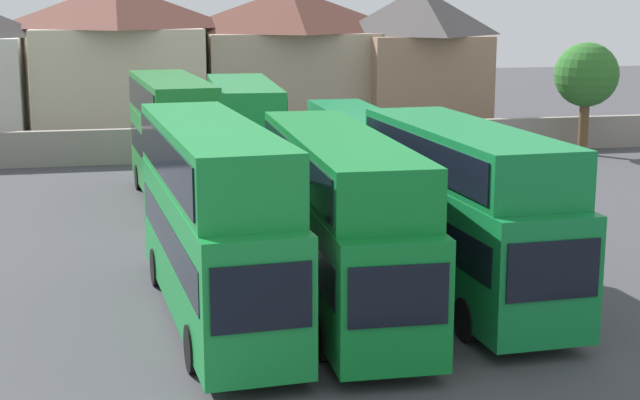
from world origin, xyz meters
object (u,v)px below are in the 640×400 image
bus_4 (172,133)px  tree_left_of_lot (586,76)px  bus_2 (339,212)px  bus_6 (359,146)px  house_terrace_centre (118,60)px  house_terrace_far_right (418,58)px  bus_3 (463,203)px  house_terrace_right (291,59)px  bus_1 (212,211)px  bus_5 (244,134)px

bus_4 → tree_left_of_lot: 23.98m
bus_2 → bus_6: bearing=165.1°
house_terrace_centre → house_terrace_far_right: 18.61m
bus_6 → tree_left_of_lot: 16.55m
house_terrace_far_right → bus_4: bearing=-131.0°
bus_2 → tree_left_of_lot: 30.07m
bus_2 → house_terrace_centre: (-5.44, 35.27, 2.03)m
bus_3 → house_terrace_centre: 36.40m
bus_6 → bus_3: bearing=-2.8°
bus_2 → bus_3: bearing=92.1°
bus_2 → bus_6: (4.52, 15.58, -0.67)m
bus_4 → house_terrace_right: bearing=152.8°
bus_2 → bus_1: bearing=-85.3°
bus_4 → bus_6: bearing=89.1°
bus_4 → house_terrace_right: size_ratio=0.96×
bus_4 → tree_left_of_lot: (22.53, 8.11, 1.38)m
bus_2 → bus_4: size_ratio=1.13×
bus_2 → bus_4: 15.52m
bus_5 → tree_left_of_lot: size_ratio=1.70×
bus_6 → house_terrace_centre: bearing=-152.3°
house_terrace_right → bus_1: bearing=-103.5°
bus_5 → house_terrace_far_right: (13.71, 19.29, 1.86)m
bus_1 → bus_3: bearing=88.1°
bus_1 → bus_6: bearing=149.3°
bus_3 → bus_1: bearing=-90.4°
bus_1 → house_terrace_centre: house_terrace_centre is taller
house_terrace_centre → tree_left_of_lot: 27.27m
bus_1 → house_terrace_centre: size_ratio=1.12×
house_terrace_centre → house_terrace_far_right: house_terrace_centre is taller
bus_1 → bus_3: bus_1 is taller
bus_3 → house_terrace_far_right: size_ratio=1.15×
bus_6 → house_terrace_right: house_terrace_right is taller
bus_4 → bus_3: bearing=20.8°
bus_2 → bus_4: (-3.50, 15.12, 0.20)m
bus_5 → bus_1: bearing=-7.7°
house_terrace_right → bus_2: bearing=-98.3°
bus_5 → bus_6: bearing=99.8°
bus_5 → bus_6: size_ratio=0.94×
bus_6 → tree_left_of_lot: (14.51, 7.65, 2.25)m
house_terrace_centre → house_terrace_far_right: size_ratio=1.14×
house_terrace_far_right → tree_left_of_lot: (5.88, -11.04, -0.37)m
bus_1 → bus_6: (7.94, 15.78, -0.88)m
house_terrace_right → bus_4: bearing=-113.0°
bus_4 → bus_1: bearing=-3.9°
bus_2 → tree_left_of_lot: bearing=142.0°
bus_5 → house_terrace_centre: size_ratio=0.99×
bus_3 → bus_2: bearing=-91.7°
bus_3 → bus_4: (-7.03, 15.07, 0.14)m
bus_5 → house_terrace_right: 21.36m
bus_3 → house_terrace_far_right: bearing=161.8°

